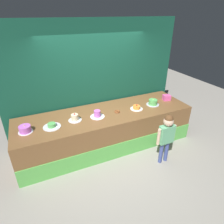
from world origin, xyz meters
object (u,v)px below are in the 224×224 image
at_px(cake_center_right, 97,114).
at_px(cake_far_right, 153,102).
at_px(pink_box, 167,98).
at_px(donut, 117,111).
at_px(child_figure, 167,133).
at_px(cake_center_left, 75,118).
at_px(cake_left, 52,126).
at_px(cake_far_left, 25,129).
at_px(cake_right, 137,108).

bearing_deg(cake_center_right, cake_far_right, 0.51).
bearing_deg(cake_center_right, pink_box, 3.04).
height_order(donut, cake_far_right, cake_far_right).
distance_m(pink_box, cake_far_right, 0.50).
xyz_separation_m(child_figure, cake_center_right, (-1.12, 1.00, 0.18)).
bearing_deg(cake_center_left, cake_center_right, -5.75).
relative_size(donut, cake_left, 0.37).
height_order(donut, cake_center_right, cake_center_right).
xyz_separation_m(donut, cake_left, (-1.47, -0.04, 0.01)).
distance_m(cake_left, cake_center_left, 0.50).
bearing_deg(child_figure, cake_far_left, 158.99).
bearing_deg(cake_far_right, cake_right, -175.48).
bearing_deg(child_figure, cake_far_right, 70.97).
xyz_separation_m(pink_box, cake_far_right, (-0.49, -0.09, -0.01)).
xyz_separation_m(pink_box, cake_right, (-0.98, -0.13, -0.03)).
bearing_deg(cake_far_left, cake_right, -0.58).
bearing_deg(child_figure, pink_box, 52.70).
xyz_separation_m(cake_far_left, cake_left, (0.49, -0.02, -0.04)).
relative_size(cake_center_left, cake_center_right, 0.88).
height_order(child_figure, cake_center_right, child_figure).
bearing_deg(donut, cake_far_left, -179.40).
bearing_deg(cake_far_left, cake_left, -2.40).
relative_size(cake_far_left, cake_center_right, 0.86).
bearing_deg(cake_center_right, cake_far_left, -179.97).
bearing_deg(pink_box, cake_far_right, -169.49).
height_order(cake_far_left, cake_far_right, cake_far_right).
bearing_deg(cake_far_left, cake_center_left, 2.93).
distance_m(cake_far_left, cake_center_left, 0.98).
distance_m(cake_center_left, cake_far_right, 1.96).
relative_size(donut, cake_far_left, 0.47).
distance_m(pink_box, cake_center_left, 2.45).
xyz_separation_m(donut, cake_center_left, (-0.98, 0.03, 0.04)).
distance_m(cake_far_left, cake_left, 0.49).
bearing_deg(cake_center_left, cake_right, -2.92).
relative_size(pink_box, cake_far_left, 0.67).
relative_size(cake_far_left, cake_left, 0.78).
bearing_deg(cake_left, child_figure, -24.88).
bearing_deg(pink_box, donut, -176.72).
height_order(cake_left, cake_center_left, cake_center_left).
xyz_separation_m(donut, cake_far_right, (0.98, -0.01, 0.04)).
xyz_separation_m(cake_left, cake_center_right, (0.98, 0.02, 0.03)).
relative_size(cake_center_left, cake_far_right, 0.88).
xyz_separation_m(cake_far_left, cake_center_right, (1.47, 0.00, -0.01)).
bearing_deg(cake_far_right, cake_center_right, -179.49).
height_order(cake_left, cake_center_right, cake_center_right).
bearing_deg(pink_box, cake_left, -177.56).
bearing_deg(donut, cake_far_right, -0.40).
xyz_separation_m(cake_center_left, cake_far_right, (1.96, -0.04, 0.00)).
relative_size(pink_box, cake_center_left, 0.65).
bearing_deg(cake_left, cake_far_left, 177.60).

